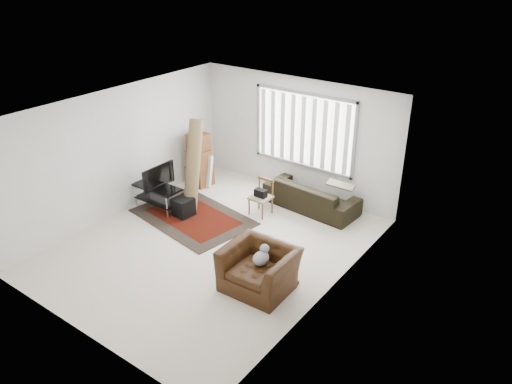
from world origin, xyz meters
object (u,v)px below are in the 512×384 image
(sofa, at_px, (311,192))
(armchair, at_px, (259,266))
(side_chair, at_px, (261,195))
(tv_stand, at_px, (157,192))
(moving_boxes, at_px, (199,161))

(sofa, height_order, armchair, armchair)
(side_chair, bearing_deg, armchair, -54.25)
(tv_stand, relative_size, armchair, 0.91)
(sofa, xyz_separation_m, side_chair, (-0.74, -0.85, 0.03))
(tv_stand, xyz_separation_m, side_chair, (1.97, 1.14, 0.05))
(tv_stand, height_order, armchair, armchair)
(sofa, distance_m, side_chair, 1.13)
(armchair, bearing_deg, moving_boxes, 143.09)
(moving_boxes, bearing_deg, tv_stand, -86.25)
(sofa, relative_size, side_chair, 2.69)
(tv_stand, relative_size, sofa, 0.51)
(moving_boxes, height_order, side_chair, moving_boxes)
(side_chair, relative_size, armchair, 0.66)
(moving_boxes, xyz_separation_m, side_chair, (2.07, -0.35, -0.16))
(moving_boxes, distance_m, armchair, 4.35)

